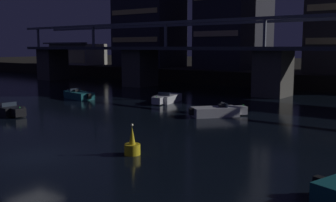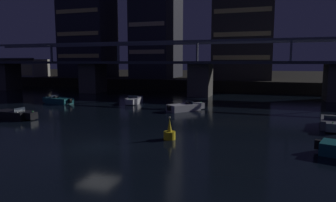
{
  "view_description": "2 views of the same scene",
  "coord_description": "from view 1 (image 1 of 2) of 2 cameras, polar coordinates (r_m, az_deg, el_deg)",
  "views": [
    {
      "loc": [
        18.43,
        -12.45,
        5.96
      ],
      "look_at": [
        -2.14,
        15.21,
        1.25
      ],
      "focal_mm": 42.42,
      "sensor_mm": 36.0,
      "label": 1
    },
    {
      "loc": [
        10.79,
        -17.67,
        5.77
      ],
      "look_at": [
        0.58,
        13.79,
        1.56
      ],
      "focal_mm": 32.35,
      "sensor_mm": 36.0,
      "label": 2
    }
  ],
  "objects": [
    {
      "name": "waterfront_pavilion",
      "position": [
        89.23,
        -12.88,
        6.6
      ],
      "size": [
        12.4,
        7.4,
        4.7
      ],
      "color": "#B2AD9E",
      "rests_on": "far_riverbank"
    },
    {
      "name": "speedboat_mid_center",
      "position": [
        47.21,
        -12.76,
        0.83
      ],
      "size": [
        5.22,
        2.5,
        1.16
      ],
      "color": "#196066",
      "rests_on": "ground"
    },
    {
      "name": "channel_buoy",
      "position": [
        22.3,
        -5.16,
        -6.5
      ],
      "size": [
        0.9,
        0.9,
        1.76
      ],
      "color": "yellow",
      "rests_on": "ground"
    },
    {
      "name": "river_bridge",
      "position": [
        49.69,
        14.9,
        5.34
      ],
      "size": [
        90.68,
        6.4,
        9.38
      ],
      "color": "#4C4944",
      "rests_on": "ground"
    },
    {
      "name": "speedboat_far_left",
      "position": [
        38.0,
        -22.27,
        -1.2
      ],
      "size": [
        5.23,
        2.09,
        1.16
      ],
      "color": "black",
      "rests_on": "ground"
    },
    {
      "name": "speedboat_near_center",
      "position": [
        42.97,
        -0.22,
        0.36
      ],
      "size": [
        2.56,
        5.22,
        1.16
      ],
      "color": "silver",
      "rests_on": "ground"
    },
    {
      "name": "ground_plane",
      "position": [
        23.03,
        -18.81,
        -7.65
      ],
      "size": [
        400.0,
        400.0,
        0.0
      ],
      "primitive_type": "plane",
      "color": "black"
    },
    {
      "name": "speedboat_near_right",
      "position": [
        34.64,
        7.09,
        -1.5
      ],
      "size": [
        4.12,
        4.61,
        1.16
      ],
      "color": "silver",
      "rests_on": "ground"
    }
  ]
}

